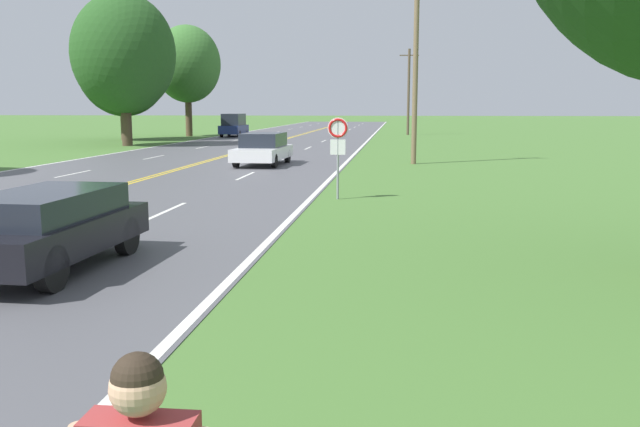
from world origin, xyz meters
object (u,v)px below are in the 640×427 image
at_px(tree_left_verge, 123,63).
at_px(car_dark_blue_van_mid_far, 234,125).
at_px(tree_mid_treeline, 124,54).
at_px(tree_far_back, 187,64).
at_px(car_white_sedan_mid_near, 263,149).
at_px(traffic_sign, 338,138).
at_px(car_black_hatchback_approaching, 47,226).

bearing_deg(tree_left_verge, car_dark_blue_van_mid_far, 46.54).
relative_size(tree_mid_treeline, tree_far_back, 1.04).
bearing_deg(tree_far_back, car_white_sedan_mid_near, -66.34).
xyz_separation_m(traffic_sign, car_white_sedan_mid_near, (-4.52, 11.29, -1.03)).
bearing_deg(tree_far_back, tree_mid_treeline, -88.47).
bearing_deg(traffic_sign, car_dark_blue_van_mid_far, 108.01).
bearing_deg(car_black_hatchback_approaching, car_white_sedan_mid_near, -176.75).
relative_size(tree_left_verge, tree_far_back, 1.05).
relative_size(traffic_sign, car_dark_blue_van_mid_far, 0.54).
bearing_deg(tree_left_verge, car_white_sedan_mid_near, -54.15).
bearing_deg(traffic_sign, tree_mid_treeline, 123.68).
distance_m(tree_far_back, car_black_hatchback_approaching, 51.73).
relative_size(tree_mid_treeline, car_white_sedan_mid_near, 2.13).
xyz_separation_m(car_black_hatchback_approaching, car_dark_blue_van_mid_far, (-9.18, 49.57, 0.30)).
bearing_deg(car_dark_blue_van_mid_far, tree_mid_treeline, 165.79).
height_order(tree_mid_treeline, car_white_sedan_mid_near, tree_mid_treeline).
bearing_deg(traffic_sign, car_black_hatchback_approaching, -113.39).
bearing_deg(car_white_sedan_mid_near, tree_far_back, -154.46).
distance_m(tree_left_verge, car_black_hatchback_approaching, 45.47).
xyz_separation_m(tree_left_verge, tree_far_back, (2.87, 7.51, 0.30)).
xyz_separation_m(traffic_sign, tree_mid_treeline, (-16.91, 25.37, 4.42)).
bearing_deg(tree_left_verge, tree_far_back, 69.07).
xyz_separation_m(tree_mid_treeline, car_black_hatchback_approaching, (12.94, -34.53, -5.47)).
height_order(traffic_sign, tree_left_verge, tree_left_verge).
bearing_deg(car_dark_blue_van_mid_far, car_black_hatchback_approaching, -169.66).
bearing_deg(tree_mid_treeline, car_black_hatchback_approaching, -69.45).
distance_m(traffic_sign, tree_far_back, 44.28).
height_order(tree_far_back, car_black_hatchback_approaching, tree_far_back).
distance_m(car_black_hatchback_approaching, car_dark_blue_van_mid_far, 50.42).
distance_m(tree_left_verge, tree_mid_treeline, 8.29).
distance_m(car_black_hatchback_approaching, car_white_sedan_mid_near, 20.46).
bearing_deg(tree_far_back, car_black_hatchback_approaching, -74.95).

